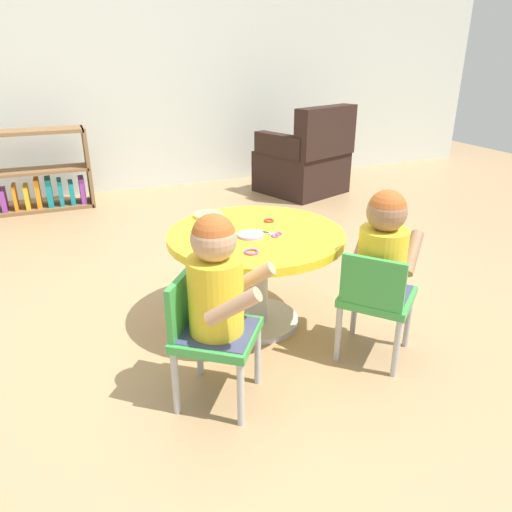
# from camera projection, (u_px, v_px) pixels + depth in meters

# --- Properties ---
(ground_plane) EXTENTS (10.00, 10.00, 0.00)m
(ground_plane) POSITION_uv_depth(u_px,v_px,m) (256.00, 322.00, 2.53)
(ground_plane) COLOR tan
(back_wall) EXTENTS (8.00, 0.12, 2.80)m
(back_wall) POSITION_uv_depth(u_px,v_px,m) (135.00, 41.00, 4.54)
(back_wall) COLOR silver
(back_wall) RESTS_ON ground
(craft_table) EXTENTS (0.86, 0.86, 0.50)m
(craft_table) POSITION_uv_depth(u_px,v_px,m) (256.00, 256.00, 2.39)
(craft_table) COLOR silver
(craft_table) RESTS_ON ground
(child_chair_left) EXTENTS (0.42, 0.42, 0.54)m
(child_chair_left) POSITION_uv_depth(u_px,v_px,m) (209.00, 332.00, 1.88)
(child_chair_left) COLOR #B7B7BC
(child_chair_left) RESTS_ON ground
(seated_child_left) EXTENTS (0.44, 0.42, 0.51)m
(seated_child_left) POSITION_uv_depth(u_px,v_px,m) (217.00, 281.00, 1.78)
(seated_child_left) COLOR #3F4772
(seated_child_left) RESTS_ON ground
(child_chair_right) EXTENTS (0.42, 0.42, 0.54)m
(child_chair_right) POSITION_uv_depth(u_px,v_px,m) (376.00, 298.00, 2.13)
(child_chair_right) COLOR #B7B7BC
(child_chair_right) RESTS_ON ground
(seated_child_right) EXTENTS (0.44, 0.43, 0.51)m
(seated_child_right) POSITION_uv_depth(u_px,v_px,m) (383.00, 248.00, 2.08)
(seated_child_right) COLOR #3F4772
(seated_child_right) RESTS_ON ground
(bookshelf_low) EXTENTS (0.93, 0.28, 0.70)m
(bookshelf_low) POSITION_uv_depth(u_px,v_px,m) (36.00, 178.00, 4.23)
(bookshelf_low) COLOR olive
(bookshelf_low) RESTS_ON ground
(armchair_dark) EXTENTS (0.91, 0.92, 0.85)m
(armchair_dark) POSITION_uv_depth(u_px,v_px,m) (305.00, 162.00, 4.74)
(armchair_dark) COLOR black
(armchair_dark) RESTS_ON ground
(rolling_pin) EXTENTS (0.17, 0.18, 0.05)m
(rolling_pin) POSITION_uv_depth(u_px,v_px,m) (219.00, 227.00, 2.33)
(rolling_pin) COLOR green
(rolling_pin) RESTS_ON craft_table
(craft_scissors) EXTENTS (0.12, 0.14, 0.01)m
(craft_scissors) POSITION_uv_depth(u_px,v_px,m) (272.00, 234.00, 2.31)
(craft_scissors) COLOR silver
(craft_scissors) RESTS_ON craft_table
(playdough_blob_0) EXTENTS (0.12, 0.12, 0.01)m
(playdough_blob_0) POSITION_uv_depth(u_px,v_px,m) (250.00, 235.00, 2.28)
(playdough_blob_0) COLOR #CC99E5
(playdough_blob_0) RESTS_ON craft_table
(playdough_blob_1) EXTENTS (0.16, 0.16, 0.02)m
(playdough_blob_1) POSITION_uv_depth(u_px,v_px,m) (208.00, 215.00, 2.55)
(playdough_blob_1) COLOR #F2CC72
(playdough_blob_1) RESTS_ON craft_table
(cookie_cutter_0) EXTENTS (0.06, 0.06, 0.01)m
(cookie_cutter_0) POSITION_uv_depth(u_px,v_px,m) (269.00, 221.00, 2.48)
(cookie_cutter_0) COLOR red
(cookie_cutter_0) RESTS_ON craft_table
(cookie_cutter_1) EXTENTS (0.07, 0.07, 0.01)m
(cookie_cutter_1) POSITION_uv_depth(u_px,v_px,m) (251.00, 252.00, 2.09)
(cookie_cutter_1) COLOR #D83FA5
(cookie_cutter_1) RESTS_ON craft_table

